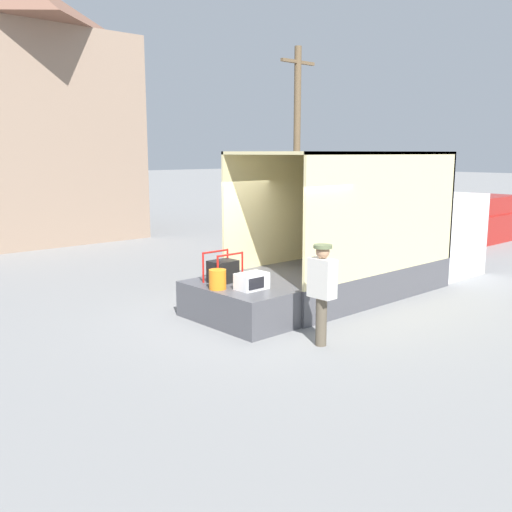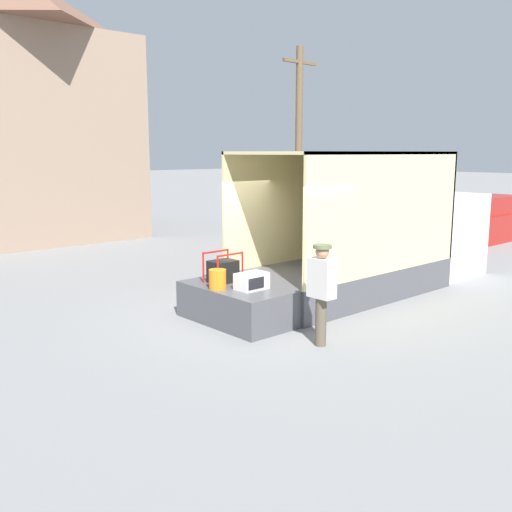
% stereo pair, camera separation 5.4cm
% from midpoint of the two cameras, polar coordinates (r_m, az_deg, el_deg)
% --- Properties ---
extents(ground_plane, '(160.00, 160.00, 0.00)m').
position_cam_midpoint_polar(ground_plane, '(10.96, 0.58, -5.97)').
color(ground_plane, gray).
extents(box_truck, '(6.90, 2.28, 3.10)m').
position_cam_midpoint_polar(box_truck, '(13.79, 13.24, 0.97)').
color(box_truck, white).
rests_on(box_truck, ground).
extents(tailgate_deck, '(1.18, 2.17, 0.67)m').
position_cam_midpoint_polar(tailgate_deck, '(10.50, -1.81, -4.81)').
color(tailgate_deck, '#4C4C51').
rests_on(tailgate_deck, ground).
extents(microwave, '(0.56, 0.38, 0.29)m').
position_cam_midpoint_polar(microwave, '(10.15, -0.28, -2.53)').
color(microwave, white).
rests_on(microwave, tailgate_deck).
extents(portable_generator, '(0.63, 0.47, 0.58)m').
position_cam_midpoint_polar(portable_generator, '(10.71, -3.10, -1.48)').
color(portable_generator, black).
rests_on(portable_generator, tailgate_deck).
extents(orange_bucket, '(0.31, 0.31, 0.35)m').
position_cam_midpoint_polar(orange_bucket, '(10.17, -3.72, -2.34)').
color(orange_bucket, orange).
rests_on(orange_bucket, tailgate_deck).
extents(worker_person, '(0.30, 0.44, 1.65)m').
position_cam_midpoint_polar(worker_person, '(9.11, 6.74, -2.87)').
color(worker_person, brown).
rests_on(worker_person, ground).
extents(pickup_truck_red, '(5.58, 2.07, 1.58)m').
position_cam_midpoint_polar(pickup_truck_red, '(21.34, 20.74, 3.14)').
color(pickup_truck_red, maroon).
rests_on(pickup_truck_red, ground).
extents(house_backdrop, '(7.72, 6.67, 9.54)m').
position_cam_midpoint_polar(house_backdrop, '(22.49, -23.37, 14.04)').
color(house_backdrop, gray).
rests_on(house_backdrop, ground).
extents(utility_pole, '(1.80, 0.28, 7.20)m').
position_cam_midpoint_polar(utility_pole, '(23.57, 4.37, 11.93)').
color(utility_pole, brown).
rests_on(utility_pole, ground).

